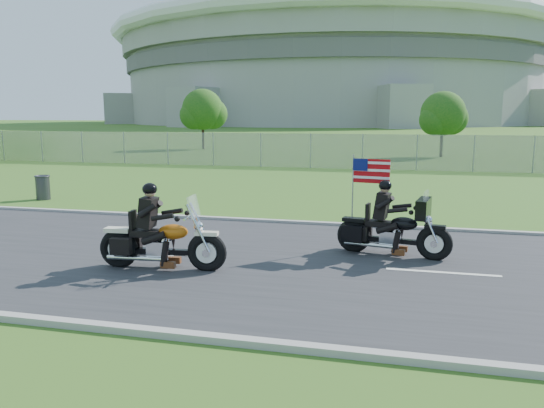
# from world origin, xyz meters

# --- Properties ---
(ground) EXTENTS (420.00, 420.00, 0.00)m
(ground) POSITION_xyz_m (0.00, 0.00, 0.00)
(ground) COLOR #2A5D1D
(ground) RESTS_ON ground
(road) EXTENTS (120.00, 8.00, 0.04)m
(road) POSITION_xyz_m (0.00, 0.00, 0.02)
(road) COLOR #28282B
(road) RESTS_ON ground
(curb_north) EXTENTS (120.00, 0.18, 0.12)m
(curb_north) POSITION_xyz_m (0.00, 4.05, 0.05)
(curb_north) COLOR #9E9B93
(curb_north) RESTS_ON ground
(curb_south) EXTENTS (120.00, 0.18, 0.12)m
(curb_south) POSITION_xyz_m (0.00, -4.05, 0.05)
(curb_south) COLOR #9E9B93
(curb_south) RESTS_ON ground
(fence) EXTENTS (60.00, 0.03, 2.00)m
(fence) POSITION_xyz_m (-5.00, 20.00, 1.00)
(fence) COLOR gray
(fence) RESTS_ON ground
(stadium) EXTENTS (140.40, 140.40, 29.20)m
(stadium) POSITION_xyz_m (-20.00, 170.00, 15.58)
(stadium) COLOR #A3A099
(stadium) RESTS_ON ground
(tree_fence_near) EXTENTS (3.52, 3.28, 4.75)m
(tree_fence_near) POSITION_xyz_m (6.04, 30.04, 2.97)
(tree_fence_near) COLOR #382316
(tree_fence_near) RESTS_ON ground
(tree_fence_mid) EXTENTS (3.96, 3.69, 5.30)m
(tree_fence_mid) POSITION_xyz_m (-13.95, 34.04, 3.30)
(tree_fence_mid) COLOR #382316
(tree_fence_mid) RESTS_ON ground
(motorcycle_lead) EXTENTS (2.69, 0.78, 1.81)m
(motorcycle_lead) POSITION_xyz_m (-1.58, -1.02, 0.57)
(motorcycle_lead) COLOR black
(motorcycle_lead) RESTS_ON ground
(motorcycle_follow) EXTENTS (2.55, 1.01, 2.14)m
(motorcycle_follow) POSITION_xyz_m (2.99, 1.13, 0.59)
(motorcycle_follow) COLOR black
(motorcycle_follow) RESTS_ON ground
(trash_can) EXTENTS (0.56, 0.56, 0.87)m
(trash_can) POSITION_xyz_m (-9.72, 6.25, 0.44)
(trash_can) COLOR #3D3C42
(trash_can) RESTS_ON ground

